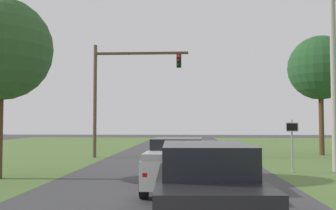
{
  "coord_description": "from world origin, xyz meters",
  "views": [
    {
      "loc": [
        0.83,
        -3.79,
        2.35
      ],
      "look_at": [
        -0.22,
        15.04,
        3.25
      ],
      "focal_mm": 40.46,
      "sensor_mm": 36.0,
      "label": 1
    }
  ],
  "objects_px": {
    "traffic_light": "(119,84)",
    "red_suv_near": "(206,186)",
    "pickup_truck_lead": "(178,163)",
    "utility_pole_right": "(334,72)",
    "extra_tree_1": "(0,49)",
    "oak_tree_right": "(320,68)",
    "keep_moving_sign": "(292,139)"
  },
  "relations": [
    {
      "from": "red_suv_near",
      "to": "traffic_light",
      "type": "relative_size",
      "value": 0.62
    },
    {
      "from": "keep_moving_sign",
      "to": "extra_tree_1",
      "type": "distance_m",
      "value": 13.85
    },
    {
      "from": "keep_moving_sign",
      "to": "utility_pole_right",
      "type": "height_order",
      "value": "utility_pole_right"
    },
    {
      "from": "pickup_truck_lead",
      "to": "oak_tree_right",
      "type": "relative_size",
      "value": 0.62
    },
    {
      "from": "oak_tree_right",
      "to": "extra_tree_1",
      "type": "bearing_deg",
      "value": -144.45
    },
    {
      "from": "utility_pole_right",
      "to": "pickup_truck_lead",
      "type": "bearing_deg",
      "value": -143.45
    },
    {
      "from": "traffic_light",
      "to": "red_suv_near",
      "type": "bearing_deg",
      "value": -73.47
    },
    {
      "from": "keep_moving_sign",
      "to": "oak_tree_right",
      "type": "height_order",
      "value": "oak_tree_right"
    },
    {
      "from": "pickup_truck_lead",
      "to": "keep_moving_sign",
      "type": "xyz_separation_m",
      "value": [
        5.31,
        5.09,
        0.65
      ]
    },
    {
      "from": "red_suv_near",
      "to": "keep_moving_sign",
      "type": "bearing_deg",
      "value": 65.98
    },
    {
      "from": "oak_tree_right",
      "to": "extra_tree_1",
      "type": "xyz_separation_m",
      "value": [
        -17.81,
        -12.73,
        -0.9
      ]
    },
    {
      "from": "pickup_truck_lead",
      "to": "utility_pole_right",
      "type": "bearing_deg",
      "value": 36.55
    },
    {
      "from": "red_suv_near",
      "to": "extra_tree_1",
      "type": "relative_size",
      "value": 0.62
    },
    {
      "from": "extra_tree_1",
      "to": "oak_tree_right",
      "type": "bearing_deg",
      "value": 35.55
    },
    {
      "from": "keep_moving_sign",
      "to": "pickup_truck_lead",
      "type": "bearing_deg",
      "value": -136.21
    },
    {
      "from": "traffic_light",
      "to": "keep_moving_sign",
      "type": "relative_size",
      "value": 3.08
    },
    {
      "from": "oak_tree_right",
      "to": "utility_pole_right",
      "type": "relative_size",
      "value": 0.91
    },
    {
      "from": "traffic_light",
      "to": "extra_tree_1",
      "type": "xyz_separation_m",
      "value": [
        -3.26,
        -9.94,
        0.48
      ]
    },
    {
      "from": "red_suv_near",
      "to": "pickup_truck_lead",
      "type": "xyz_separation_m",
      "value": [
        -0.75,
        5.15,
        -0.04
      ]
    },
    {
      "from": "utility_pole_right",
      "to": "oak_tree_right",
      "type": "bearing_deg",
      "value": 74.56
    },
    {
      "from": "pickup_truck_lead",
      "to": "traffic_light",
      "type": "relative_size",
      "value": 0.71
    },
    {
      "from": "pickup_truck_lead",
      "to": "keep_moving_sign",
      "type": "bearing_deg",
      "value": 43.79
    },
    {
      "from": "red_suv_near",
      "to": "pickup_truck_lead",
      "type": "bearing_deg",
      "value": 98.29
    },
    {
      "from": "pickup_truck_lead",
      "to": "oak_tree_right",
      "type": "height_order",
      "value": "oak_tree_right"
    },
    {
      "from": "pickup_truck_lead",
      "to": "oak_tree_right",
      "type": "bearing_deg",
      "value": 56.14
    },
    {
      "from": "pickup_truck_lead",
      "to": "traffic_light",
      "type": "bearing_deg",
      "value": 109.8
    },
    {
      "from": "traffic_light",
      "to": "keep_moving_sign",
      "type": "xyz_separation_m",
      "value": [
        9.74,
        -7.2,
        -3.43
      ]
    },
    {
      "from": "oak_tree_right",
      "to": "keep_moving_sign",
      "type": "bearing_deg",
      "value": -115.7
    },
    {
      "from": "pickup_truck_lead",
      "to": "traffic_light",
      "type": "xyz_separation_m",
      "value": [
        -4.43,
        12.3,
        4.08
      ]
    },
    {
      "from": "oak_tree_right",
      "to": "extra_tree_1",
      "type": "relative_size",
      "value": 1.14
    },
    {
      "from": "red_suv_near",
      "to": "oak_tree_right",
      "type": "distance_m",
      "value": 22.94
    },
    {
      "from": "utility_pole_right",
      "to": "extra_tree_1",
      "type": "distance_m",
      "value": 15.52
    }
  ]
}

